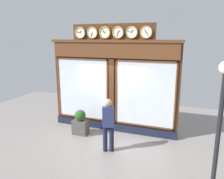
% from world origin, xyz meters
% --- Properties ---
extents(ground_plane, '(14.00, 14.00, 0.00)m').
position_xyz_m(ground_plane, '(0.00, 2.80, 0.00)').
color(ground_plane, gray).
extents(shop_facade, '(4.90, 0.42, 3.95)m').
position_xyz_m(shop_facade, '(0.00, -0.12, 1.76)').
color(shop_facade, '#4C2B16').
rests_on(shop_facade, ground_plane).
extents(pedestrian, '(0.41, 0.33, 1.69)m').
position_xyz_m(pedestrian, '(-0.47, 1.56, 0.93)').
color(pedestrian, '#191E38').
rests_on(pedestrian, ground_plane).
extents(street_lamp, '(0.28, 0.28, 3.02)m').
position_xyz_m(street_lamp, '(-3.39, 2.55, 2.04)').
color(street_lamp, black).
rests_on(street_lamp, ground_plane).
extents(planter_box, '(0.56, 0.36, 0.53)m').
position_xyz_m(planter_box, '(0.96, 0.74, 0.26)').
color(planter_box, '#4C4742').
rests_on(planter_box, ground_plane).
extents(planter_shrub, '(0.40, 0.40, 0.40)m').
position_xyz_m(planter_shrub, '(0.96, 0.74, 0.73)').
color(planter_shrub, '#285623').
rests_on(planter_shrub, planter_box).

